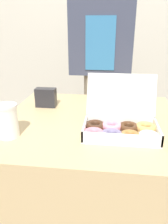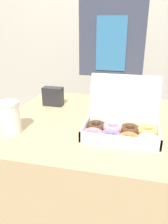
% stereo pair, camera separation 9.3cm
% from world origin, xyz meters
% --- Properties ---
extents(wall_back, '(10.00, 0.05, 2.60)m').
position_xyz_m(wall_back, '(0.00, 1.45, 1.30)').
color(wall_back, beige).
rests_on(wall_back, ground_plane).
extents(table, '(0.91, 0.85, 0.74)m').
position_xyz_m(table, '(0.00, 0.00, 0.37)').
color(table, tan).
rests_on(table, ground_plane).
extents(donut_box, '(0.36, 0.28, 0.24)m').
position_xyz_m(donut_box, '(0.14, -0.14, 0.78)').
color(donut_box, white).
rests_on(donut_box, table).
extents(coffee_cup, '(0.09, 0.09, 0.14)m').
position_xyz_m(coffee_cup, '(-0.34, -0.23, 0.82)').
color(coffee_cup, white).
rests_on(coffee_cup, table).
extents(napkin_holder, '(0.12, 0.06, 0.11)m').
position_xyz_m(napkin_holder, '(-0.28, 0.16, 0.80)').
color(napkin_holder, '#232328').
rests_on(napkin_holder, table).
extents(person_customer, '(0.44, 0.24, 1.64)m').
position_xyz_m(person_customer, '(0.01, 0.62, 0.88)').
color(person_customer, gray).
rests_on(person_customer, ground_plane).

